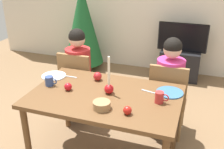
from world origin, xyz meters
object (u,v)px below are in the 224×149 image
object	(u,v)px
candle_centerpiece	(109,86)
apple_near_candle	(98,76)
apple_by_left_plate	(68,87)
plate_left	(54,76)
mug_left	(49,81)
plate_right	(170,92)
person_right_child	(169,90)
chair_left	(78,82)
tv	(183,37)
person_left_child	(79,77)
apple_by_right_mug	(127,110)
bowl_walnuts	(102,105)
dining_table	(105,102)
chair_right	(168,96)
tv_stand	(180,64)
mug_right	(160,97)
christmas_tree	(83,24)

from	to	relation	value
candle_centerpiece	apple_near_candle	distance (m)	0.32
apple_by_left_plate	plate_left	bearing A→B (deg)	141.38
candle_centerpiece	mug_left	bearing A→B (deg)	-176.58
plate_left	plate_right	world-z (taller)	same
person_right_child	plate_left	size ratio (longest dim) A/B	4.57
chair_left	candle_centerpiece	distance (m)	0.89
person_right_child	tv	bearing A→B (deg)	91.14
plate_right	person_left_child	bearing A→B (deg)	160.28
tv	apple_by_right_mug	size ratio (longest dim) A/B	10.87
plate_right	bowl_walnuts	size ratio (longest dim) A/B	1.69
apple_near_candle	bowl_walnuts	bearing A→B (deg)	-64.61
dining_table	apple_by_left_plate	xyz separation A→B (m)	(-0.37, -0.03, 0.12)
chair_right	person_left_child	xyz separation A→B (m)	(-1.10, 0.03, 0.06)
candle_centerpiece	apple_by_left_plate	distance (m)	0.40
plate_left	plate_right	xyz separation A→B (m)	(1.23, 0.03, 0.00)
dining_table	tv_stand	bearing A→B (deg)	78.22
chair_right	tv_stand	size ratio (longest dim) A/B	1.41
chair_right	tv	xyz separation A→B (m)	(-0.03, 1.69, 0.20)
chair_right	mug_left	size ratio (longest dim) A/B	7.02
chair_left	candle_centerpiece	xyz separation A→B (m)	(0.61, -0.57, 0.31)
plate_right	mug_right	world-z (taller)	mug_right
chair_left	apple_by_right_mug	distance (m)	1.26
apple_by_right_mug	mug_right	bearing A→B (deg)	51.95
apple_by_right_mug	plate_left	bearing A→B (deg)	154.23
dining_table	christmas_tree	world-z (taller)	christmas_tree
tv	apple_near_candle	world-z (taller)	tv
dining_table	apple_by_left_plate	distance (m)	0.39
plate_right	mug_right	distance (m)	0.22
dining_table	bowl_walnuts	world-z (taller)	bowl_walnuts
christmas_tree	apple_by_right_mug	world-z (taller)	christmas_tree
dining_table	mug_left	bearing A→B (deg)	-179.76
chair_right	bowl_walnuts	bearing A→B (deg)	-117.92
bowl_walnuts	tv	bearing A→B (deg)	80.67
tv	apple_by_left_plate	world-z (taller)	tv
dining_table	mug_left	size ratio (longest dim) A/B	10.92
person_left_child	candle_centerpiece	size ratio (longest dim) A/B	3.19
dining_table	person_right_child	distance (m)	0.83
bowl_walnuts	apple_by_left_plate	distance (m)	0.48
tv	candle_centerpiece	bearing A→B (deg)	-101.28
candle_centerpiece	apple_by_right_mug	world-z (taller)	candle_centerpiece
dining_table	chair_right	distance (m)	0.81
person_left_child	candle_centerpiece	world-z (taller)	person_left_child
person_left_child	tv_stand	xyz separation A→B (m)	(1.06, 1.66, -0.33)
tv_stand	tv	bearing A→B (deg)	90.00
chair_left	dining_table	bearing A→B (deg)	-46.19
mug_right	apple_by_right_mug	size ratio (longest dim) A/B	1.72
candle_centerpiece	apple_by_left_plate	size ratio (longest dim) A/B	4.95
plate_left	mug_right	bearing A→B (deg)	-9.03
tv_stand	tv	size ratio (longest dim) A/B	0.81
candle_centerpiece	mug_left	xyz separation A→B (m)	(-0.61, -0.04, -0.03)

